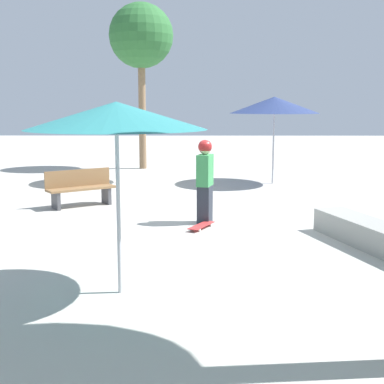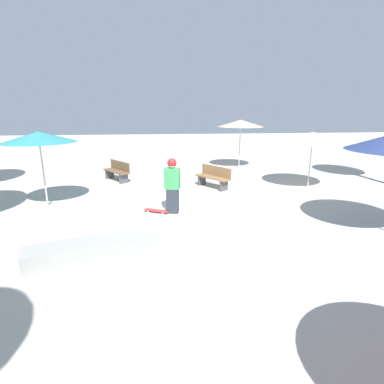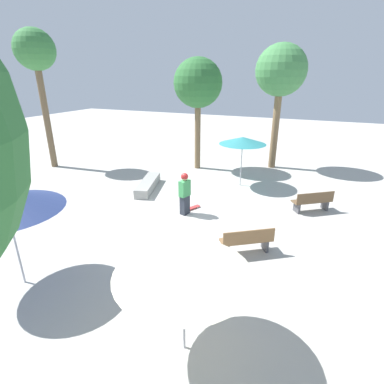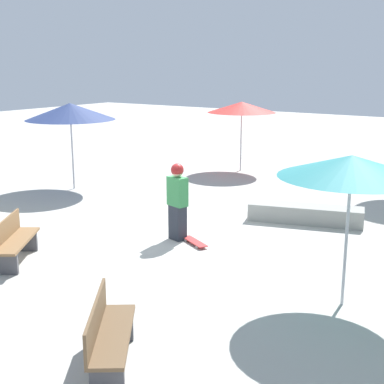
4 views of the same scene
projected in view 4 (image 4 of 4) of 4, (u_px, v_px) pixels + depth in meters
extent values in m
plane|color=#B2AFA8|center=(169.00, 233.00, 12.03)|extent=(60.00, 60.00, 0.00)
cube|color=#282D38|center=(178.00, 222.00, 11.51)|extent=(0.33, 0.40, 0.76)
cube|color=#388C4C|center=(177.00, 191.00, 11.34)|extent=(0.35, 0.49, 0.62)
sphere|color=beige|center=(177.00, 171.00, 11.24)|extent=(0.25, 0.25, 0.25)
sphere|color=maroon|center=(177.00, 170.00, 11.24)|extent=(0.28, 0.28, 0.28)
cube|color=red|center=(195.00, 241.00, 11.25)|extent=(0.54, 0.80, 0.02)
cylinder|color=silver|center=(204.00, 246.00, 11.09)|extent=(0.05, 0.06, 0.05)
cylinder|color=silver|center=(197.00, 247.00, 11.01)|extent=(0.05, 0.06, 0.05)
cylinder|color=silver|center=(193.00, 239.00, 11.51)|extent=(0.05, 0.06, 0.05)
cylinder|color=silver|center=(186.00, 240.00, 11.43)|extent=(0.05, 0.06, 0.05)
cube|color=gray|center=(305.00, 214.00, 12.77)|extent=(1.38, 2.74, 0.42)
cube|color=#47474C|center=(119.00, 327.00, 7.31)|extent=(0.30, 0.37, 0.40)
cube|color=#47474C|center=(107.00, 379.00, 6.09)|extent=(0.30, 0.37, 0.40)
cube|color=brown|center=(113.00, 335.00, 6.65)|extent=(1.55, 1.30, 0.05)
cube|color=brown|center=(96.00, 318.00, 6.59)|extent=(1.32, 0.97, 0.40)
cube|color=#47474C|center=(27.00, 241.00, 10.82)|extent=(0.29, 0.37, 0.40)
cube|color=#47474C|center=(7.00, 264.00, 9.61)|extent=(0.29, 0.37, 0.40)
cube|color=olive|center=(17.00, 241.00, 10.17)|extent=(1.57, 1.27, 0.05)
cube|color=olive|center=(5.00, 230.00, 10.11)|extent=(1.34, 0.94, 0.40)
cylinder|color=#B7B7BC|center=(241.00, 138.00, 18.79)|extent=(0.05, 0.05, 2.30)
cone|color=red|center=(242.00, 107.00, 18.53)|extent=(2.38, 2.38, 0.37)
cylinder|color=#B7B7BC|center=(347.00, 236.00, 8.20)|extent=(0.05, 0.05, 2.27)
cone|color=teal|center=(352.00, 166.00, 7.94)|extent=(2.20, 2.20, 0.33)
cylinder|color=#B7B7BC|center=(72.00, 149.00, 16.01)|extent=(0.05, 0.05, 2.41)
cone|color=navy|center=(70.00, 111.00, 15.75)|extent=(2.65, 2.65, 0.49)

